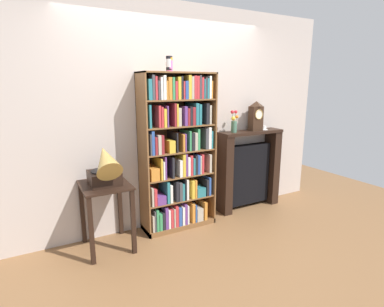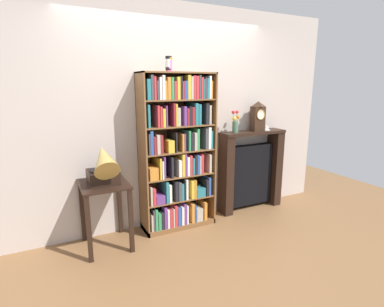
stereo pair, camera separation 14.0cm
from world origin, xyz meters
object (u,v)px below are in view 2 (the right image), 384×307
(gramophone, at_px, (104,166))
(side_table_left, at_px, (105,199))
(bookshelf, at_px, (178,155))
(mantel_clock, at_px, (258,116))
(cup_stack, at_px, (169,64))
(flower_vase, at_px, (235,123))
(teacup_with_saucer, at_px, (265,128))
(fireplace_mantel, at_px, (250,171))

(gramophone, bearing_deg, side_table_left, 90.00)
(bookshelf, relative_size, mantel_clock, 4.68)
(cup_stack, height_order, side_table_left, cup_stack)
(flower_vase, distance_m, teacup_with_saucer, 0.52)
(cup_stack, height_order, teacup_with_saucer, cup_stack)
(bookshelf, height_order, cup_stack, cup_stack)
(bookshelf, distance_m, mantel_clock, 1.29)
(flower_vase, bearing_deg, cup_stack, -175.96)
(fireplace_mantel, bearing_deg, bookshelf, -176.37)
(bookshelf, bearing_deg, gramophone, -168.47)
(side_table_left, distance_m, gramophone, 0.40)
(cup_stack, xyz_separation_m, gramophone, (-0.80, -0.16, -1.03))
(gramophone, xyz_separation_m, mantel_clock, (2.12, 0.24, 0.39))
(cup_stack, relative_size, teacup_with_saucer, 1.25)
(cup_stack, xyz_separation_m, fireplace_mantel, (1.25, 0.09, -1.41))
(cup_stack, relative_size, mantel_clock, 0.41)
(bookshelf, xyz_separation_m, cup_stack, (-0.10, -0.02, 1.05))
(fireplace_mantel, xyz_separation_m, mantel_clock, (0.07, -0.02, 0.77))
(side_table_left, height_order, fireplace_mantel, fireplace_mantel)
(side_table_left, height_order, teacup_with_saucer, teacup_with_saucer)
(fireplace_mantel, bearing_deg, teacup_with_saucer, -5.24)
(bookshelf, height_order, mantel_clock, bookshelf)
(side_table_left, bearing_deg, fireplace_mantel, 4.84)
(gramophone, xyz_separation_m, fireplace_mantel, (2.05, 0.26, -0.38))
(side_table_left, xyz_separation_m, gramophone, (0.00, -0.08, 0.39))
(flower_vase, bearing_deg, gramophone, -172.53)
(side_table_left, distance_m, flower_vase, 1.89)
(cup_stack, height_order, fireplace_mantel, cup_stack)
(gramophone, height_order, fireplace_mantel, gramophone)
(side_table_left, bearing_deg, gramophone, -90.00)
(bookshelf, relative_size, side_table_left, 2.59)
(fireplace_mantel, bearing_deg, cup_stack, -175.68)
(gramophone, height_order, mantel_clock, mantel_clock)
(fireplace_mantel, height_order, flower_vase, flower_vase)
(side_table_left, xyz_separation_m, teacup_with_saucer, (2.27, 0.15, 0.60))
(cup_stack, distance_m, fireplace_mantel, 1.89)
(side_table_left, height_order, flower_vase, flower_vase)
(teacup_with_saucer, bearing_deg, bookshelf, -177.75)
(bookshelf, relative_size, flower_vase, 6.30)
(gramophone, xyz_separation_m, flower_vase, (1.75, 0.23, 0.31))
(mantel_clock, relative_size, flower_vase, 1.35)
(gramophone, distance_m, fireplace_mantel, 2.10)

